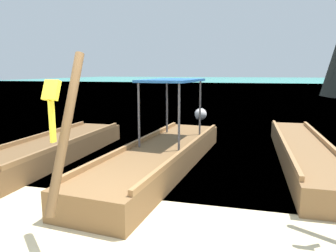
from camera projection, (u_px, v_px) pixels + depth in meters
The scene contains 6 objects.
ground at pixel (98, 248), 3.99m from camera, with size 120.00×120.00×0.00m, color beige.
sea_water at pixel (239, 83), 62.82m from camera, with size 120.00×120.00×0.00m, color #2DB29E.
longtail_boat_green_ribbon at pixel (54, 149), 8.02m from camera, with size 1.37×5.93×2.75m.
longtail_boat_yellow_ribbon at pixel (161, 155), 7.24m from camera, with size 1.96×6.95×2.49m.
longtail_boat_red_ribbon at pixel (303, 153), 7.64m from camera, with size 1.10×7.02×2.60m.
mooring_buoy_near at pixel (201, 114), 14.36m from camera, with size 0.56×0.56×0.56m.
Camera 1 is at (1.78, -3.32, 2.23)m, focal length 33.37 mm.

